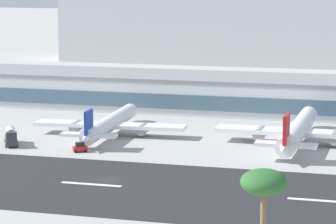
{
  "coord_description": "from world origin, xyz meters",
  "views": [
    {
      "loc": [
        52.25,
        -146.92,
        39.96
      ],
      "look_at": [
        -1.05,
        48.56,
        5.42
      ],
      "focal_mm": 88.44,
      "sensor_mm": 36.0,
      "label": 1
    }
  ],
  "objects": [
    {
      "name": "airliner_navy_tail_gate_0",
      "position": [
        -14.25,
        41.53,
        2.87
      ],
      "size": [
        38.27,
        43.28,
        9.03
      ],
      "rotation": [
        0.0,
        0.0,
        1.62
      ],
      "color": "white",
      "rests_on": "ground_plane"
    },
    {
      "name": "runway_strip",
      "position": [
        0.0,
        -3.84,
        0.04
      ],
      "size": [
        800.0,
        39.51,
        0.08
      ],
      "primitive_type": "cube",
      "color": "#262628",
      "rests_on": "ground_plane"
    },
    {
      "name": "service_baggage_tug_1",
      "position": [
        -14.43,
        22.6,
        1.05
      ],
      "size": [
        3.55,
        3.15,
        2.2
      ],
      "rotation": [
        0.0,
        0.0,
        0.59
      ],
      "color": "#B2231E",
      "rests_on": "ground_plane"
    },
    {
      "name": "ground_plane",
      "position": [
        0.0,
        0.0,
        0.0
      ],
      "size": [
        1400.0,
        1400.0,
        0.0
      ],
      "primitive_type": "plane",
      "color": "#A8A8A3"
    },
    {
      "name": "runway_centreline_dash_4",
      "position": [
        -1.89,
        -3.84,
        0.09
      ],
      "size": [
        12.0,
        1.2,
        0.01
      ],
      "primitive_type": "cube",
      "color": "white",
      "rests_on": "runway_strip"
    },
    {
      "name": "terminal_building",
      "position": [
        8.33,
        85.32,
        5.1
      ],
      "size": [
        194.56,
        25.62,
        10.18
      ],
      "color": "silver",
      "rests_on": "ground_plane"
    },
    {
      "name": "service_fuel_truck_0",
      "position": [
        -32.71,
        25.55,
        2.03
      ],
      "size": [
        6.29,
        8.72,
        3.95
      ],
      "rotation": [
        0.0,
        0.0,
        5.2
      ],
      "color": "#2D3338",
      "rests_on": "ground_plane"
    },
    {
      "name": "distant_hotel_block",
      "position": [
        -20.14,
        210.96,
        16.17
      ],
      "size": [
        143.88,
        29.58,
        32.34
      ],
      "primitive_type": "cube",
      "color": "#BCBCC1",
      "rests_on": "ground_plane"
    },
    {
      "name": "runway_centreline_dash_5",
      "position": [
        41.31,
        -3.84,
        0.09
      ],
      "size": [
        12.0,
        1.2,
        0.01
      ],
      "primitive_type": "cube",
      "color": "white",
      "rests_on": "runway_strip"
    },
    {
      "name": "airliner_red_tail_gate_1",
      "position": [
        31.65,
        42.69,
        3.27
      ],
      "size": [
        38.9,
        49.09,
        10.24
      ],
      "rotation": [
        0.0,
        0.0,
        1.55
      ],
      "color": "white",
      "rests_on": "ground_plane"
    },
    {
      "name": "palm_tree_3",
      "position": [
        37.77,
        -49.2,
        14.07
      ],
      "size": [
        5.85,
        5.85,
        16.16
      ],
      "color": "brown",
      "rests_on": "ground_plane"
    }
  ]
}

